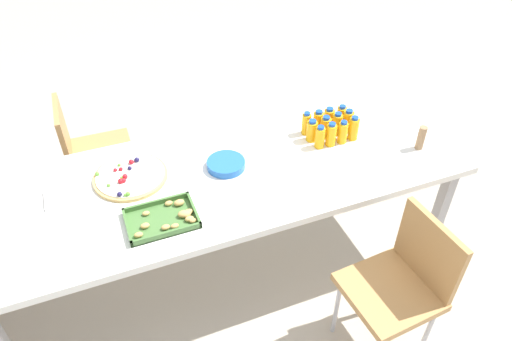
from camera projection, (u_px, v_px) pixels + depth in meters
The scene contains 21 objects.
ground_plane at pixel (230, 263), 2.97m from camera, with size 12.00×12.00×0.00m, color #B2A899.
party_table at pixel (225, 180), 2.54m from camera, with size 2.54×0.92×0.74m.
chair_far_left at pixel (403, 280), 2.25m from camera, with size 0.43×0.43×0.83m.
chair_near_right at pixel (88, 149), 3.05m from camera, with size 0.41×0.41×0.83m.
juice_bottle_0 at pixel (341, 116), 2.79m from camera, with size 0.06×0.06×0.14m.
juice_bottle_1 at pixel (329, 118), 2.78m from camera, with size 0.06×0.06×0.13m.
juice_bottle_2 at pixel (318, 121), 2.76m from camera, with size 0.06×0.06×0.13m.
juice_bottle_3 at pixel (306, 124), 2.73m from camera, with size 0.05×0.05×0.14m.
juice_bottle_4 at pixel (348, 121), 2.75m from camera, with size 0.06×0.06×0.14m.
juice_bottle_5 at pixel (337, 124), 2.73m from camera, with size 0.06×0.06×0.14m.
juice_bottle_6 at pixel (325, 127), 2.71m from camera, with size 0.06×0.06×0.14m.
juice_bottle_7 at pixel (312, 131), 2.68m from camera, with size 0.06×0.06×0.13m.
juice_bottle_8 at pixel (354, 128), 2.69m from camera, with size 0.06×0.06×0.15m.
juice_bottle_9 at pixel (343, 132), 2.67m from camera, with size 0.05×0.05×0.14m.
juice_bottle_10 at pixel (331, 135), 2.65m from camera, with size 0.06×0.06×0.14m.
juice_bottle_11 at pixel (320, 137), 2.63m from camera, with size 0.05×0.05×0.14m.
fruit_pizza at pixel (130, 176), 2.46m from camera, with size 0.38×0.38×0.05m.
snack_tray at pixel (165, 218), 2.22m from camera, with size 0.33×0.23×0.04m.
plate_stack at pixel (226, 164), 2.52m from camera, with size 0.20×0.20×0.04m.
napkin_stack at pixel (60, 197), 2.34m from camera, with size 0.15×0.15×0.01m, color white.
cardboard_tube at pixel (421, 138), 2.62m from camera, with size 0.04×0.04×0.14m, color #9E7A56.
Camera 1 is at (0.56, 1.84, 2.34)m, focal length 33.49 mm.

